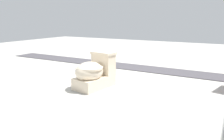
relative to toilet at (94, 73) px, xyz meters
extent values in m
plane|color=#A8A59E|center=(-0.20, 0.06, -0.22)|extent=(14.00, 14.00, 0.00)
cube|color=#423F44|center=(-1.54, 0.56, -0.21)|extent=(0.56, 8.00, 0.01)
cube|color=beige|center=(0.00, 0.00, -0.14)|extent=(0.65, 0.43, 0.17)
ellipsoid|color=beige|center=(0.10, -0.01, 0.04)|extent=(0.49, 0.42, 0.28)
cylinder|color=beige|center=(0.10, -0.01, 0.10)|extent=(0.45, 0.45, 0.03)
cube|color=beige|center=(-0.21, 0.03, 0.10)|extent=(0.23, 0.36, 0.30)
cube|color=beige|center=(-0.21, 0.03, 0.27)|extent=(0.26, 0.39, 0.04)
cylinder|color=silver|center=(-0.20, 0.11, 0.29)|extent=(0.02, 0.02, 0.01)
camera|label=1|loc=(2.56, 1.75, 0.77)|focal=35.00mm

